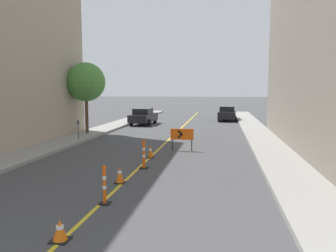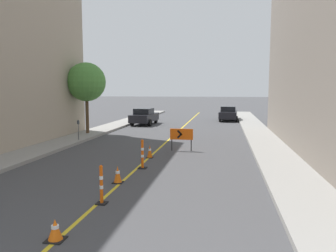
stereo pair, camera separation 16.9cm
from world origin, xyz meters
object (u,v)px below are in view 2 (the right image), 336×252
at_px(traffic_cone_second, 118,175).
at_px(traffic_cone_third, 150,151).
at_px(delineator_post_front, 101,187).
at_px(delineator_post_rear, 142,156).
at_px(traffic_cone_nearest, 55,230).
at_px(arrow_barricade_primary, 181,135).
at_px(parked_car_curb_mid, 228,113).
at_px(parking_meter_near_curb, 78,126).
at_px(street_tree_left_near, 86,82).
at_px(parked_car_curb_near, 144,116).

relative_size(traffic_cone_second, traffic_cone_third, 0.98).
height_order(delineator_post_front, delineator_post_rear, delineator_post_rear).
relative_size(traffic_cone_nearest, arrow_barricade_primary, 0.39).
xyz_separation_m(delineator_post_front, parked_car_curb_mid, (3.96, 27.07, 0.29)).
xyz_separation_m(traffic_cone_third, parking_meter_near_curb, (-5.60, 3.88, 0.76)).
relative_size(traffic_cone_second, delineator_post_front, 0.53).
xyz_separation_m(parked_car_curb_mid, parking_meter_near_curb, (-9.64, -16.48, 0.28)).
xyz_separation_m(delineator_post_rear, parked_car_curb_mid, (3.85, 22.57, 0.25)).
bearing_deg(traffic_cone_second, traffic_cone_nearest, -88.97).
relative_size(traffic_cone_third, parked_car_curb_mid, 0.15).
height_order(traffic_cone_third, street_tree_left_near, street_tree_left_near).
height_order(delineator_post_rear, parking_meter_near_curb, parking_meter_near_curb).
bearing_deg(delineator_post_rear, parked_car_curb_mid, 80.31).
bearing_deg(traffic_cone_third, parked_car_curb_mid, 78.77).
relative_size(delineator_post_rear, arrow_barricade_primary, 0.99).
xyz_separation_m(delineator_post_front, arrow_barricade_primary, (1.24, 8.81, 0.38)).
xyz_separation_m(traffic_cone_third, arrow_barricade_primary, (1.32, 2.10, 0.57)).
distance_m(parked_car_curb_mid, parking_meter_near_curb, 19.09).
distance_m(delineator_post_front, parking_meter_near_curb, 12.03).
xyz_separation_m(traffic_cone_nearest, street_tree_left_near, (-6.34, 16.32, 3.68)).
bearing_deg(traffic_cone_third, parked_car_curb_near, 104.97).
distance_m(parking_meter_near_curb, street_tree_left_near, 4.41).
bearing_deg(street_tree_left_near, parked_car_curb_near, 73.05).
bearing_deg(parking_meter_near_curb, arrow_barricade_primary, -14.46).
relative_size(delineator_post_rear, parked_car_curb_near, 0.29).
distance_m(traffic_cone_second, parked_car_curb_near, 19.92).
bearing_deg(delineator_post_rear, traffic_cone_second, -98.45).
bearing_deg(delineator_post_front, traffic_cone_nearest, -93.50).
distance_m(traffic_cone_second, delineator_post_rear, 2.35).
distance_m(traffic_cone_third, parking_meter_near_curb, 6.86).
height_order(delineator_post_rear, parked_car_curb_near, parked_car_curb_near).
distance_m(traffic_cone_third, arrow_barricade_primary, 2.54).
distance_m(traffic_cone_nearest, parked_car_curb_mid, 29.81).
bearing_deg(traffic_cone_second, arrow_barricade_primary, 77.44).
bearing_deg(delineator_post_front, parked_car_curb_mid, 81.67).
height_order(traffic_cone_second, delineator_post_front, delineator_post_front).
height_order(arrow_barricade_primary, parked_car_curb_near, parked_car_curb_near).
distance_m(traffic_cone_third, delineator_post_rear, 2.23).
bearing_deg(street_tree_left_near, traffic_cone_nearest, -68.76).
height_order(parking_meter_near_curb, street_tree_left_near, street_tree_left_near).
relative_size(traffic_cone_third, parking_meter_near_curb, 0.50).
bearing_deg(traffic_cone_third, street_tree_left_near, 131.86).
xyz_separation_m(traffic_cone_second, street_tree_left_near, (-6.26, 11.68, 3.62)).
distance_m(arrow_barricade_primary, parked_car_curb_near, 13.98).
height_order(arrow_barricade_primary, street_tree_left_near, street_tree_left_near).
bearing_deg(delineator_post_rear, delineator_post_front, -91.40).
bearing_deg(delineator_post_rear, traffic_cone_nearest, -92.14).
relative_size(parked_car_curb_near, parked_car_curb_mid, 1.00).
distance_m(traffic_cone_nearest, traffic_cone_third, 9.16).
height_order(delineator_post_front, street_tree_left_near, street_tree_left_near).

